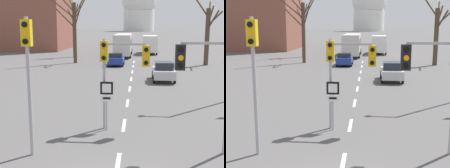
% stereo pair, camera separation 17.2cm
% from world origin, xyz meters
% --- Properties ---
extents(lane_stripe_0, '(0.16, 2.00, 0.01)m').
position_xyz_m(lane_stripe_0, '(0.00, 2.55, 0.00)').
color(lane_stripe_0, silver).
rests_on(lane_stripe_0, ground_plane).
extents(lane_stripe_1, '(0.16, 2.00, 0.01)m').
position_xyz_m(lane_stripe_1, '(0.00, 7.05, 0.00)').
color(lane_stripe_1, silver).
rests_on(lane_stripe_1, ground_plane).
extents(lane_stripe_2, '(0.16, 2.00, 0.01)m').
position_xyz_m(lane_stripe_2, '(0.00, 11.55, 0.00)').
color(lane_stripe_2, silver).
rests_on(lane_stripe_2, ground_plane).
extents(lane_stripe_3, '(0.16, 2.00, 0.01)m').
position_xyz_m(lane_stripe_3, '(0.00, 16.05, 0.00)').
color(lane_stripe_3, silver).
rests_on(lane_stripe_3, ground_plane).
extents(lane_stripe_4, '(0.16, 2.00, 0.01)m').
position_xyz_m(lane_stripe_4, '(0.00, 20.55, 0.00)').
color(lane_stripe_4, silver).
rests_on(lane_stripe_4, ground_plane).
extents(lane_stripe_5, '(0.16, 2.00, 0.01)m').
position_xyz_m(lane_stripe_5, '(0.00, 25.05, 0.00)').
color(lane_stripe_5, silver).
rests_on(lane_stripe_5, ground_plane).
extents(lane_stripe_6, '(0.16, 2.00, 0.01)m').
position_xyz_m(lane_stripe_6, '(0.00, 29.55, 0.00)').
color(lane_stripe_6, silver).
rests_on(lane_stripe_6, ground_plane).
extents(lane_stripe_7, '(0.16, 2.00, 0.01)m').
position_xyz_m(lane_stripe_7, '(0.00, 34.05, 0.00)').
color(lane_stripe_7, silver).
rests_on(lane_stripe_7, ground_plane).
extents(traffic_signal_centre_tall, '(2.30, 0.34, 4.31)m').
position_xyz_m(traffic_signal_centre_tall, '(-0.22, 6.48, 3.26)').
color(traffic_signal_centre_tall, '#9E9EA3').
rests_on(traffic_signal_centre_tall, ground_plane).
extents(traffic_signal_near_right, '(2.18, 0.34, 4.52)m').
position_xyz_m(traffic_signal_near_right, '(3.40, 3.88, 3.42)').
color(traffic_signal_near_right, '#9E9EA3').
rests_on(traffic_signal_near_right, ground_plane).
extents(traffic_signal_near_left, '(0.36, 0.34, 5.23)m').
position_xyz_m(traffic_signal_near_left, '(-3.35, 3.12, 3.64)').
color(traffic_signal_near_left, '#9E9EA3').
rests_on(traffic_signal_near_left, ground_plane).
extents(route_sign_post, '(0.60, 0.08, 2.39)m').
position_xyz_m(route_sign_post, '(-0.78, 6.25, 1.62)').
color(route_sign_post, '#9E9EA3').
rests_on(route_sign_post, ground_plane).
extents(sedan_near_left, '(1.97, 4.37, 1.63)m').
position_xyz_m(sedan_near_left, '(3.20, 77.45, 0.82)').
color(sedan_near_left, '#2D4C33').
rests_on(sedan_near_left, ground_plane).
extents(sedan_near_right, '(1.93, 3.90, 1.59)m').
position_xyz_m(sedan_near_right, '(-2.12, 30.19, 0.81)').
color(sedan_near_right, navy).
rests_on(sedan_near_right, ground_plane).
extents(sedan_mid_centre, '(1.93, 3.89, 1.72)m').
position_xyz_m(sedan_mid_centre, '(2.89, 19.86, 0.87)').
color(sedan_mid_centre, '#B7B7BC').
rests_on(sedan_mid_centre, ground_plane).
extents(city_bus, '(2.66, 10.80, 3.48)m').
position_xyz_m(city_bus, '(-1.85, 41.95, 2.05)').
color(city_bus, beige).
rests_on(city_bus, ground_plane).
extents(delivery_truck, '(2.44, 7.20, 3.14)m').
position_xyz_m(delivery_truck, '(2.48, 46.46, 1.70)').
color(delivery_truck, '#333842').
rests_on(delivery_truck, ground_plane).
extents(bare_tree_left_near, '(4.02, 3.86, 9.16)m').
position_xyz_m(bare_tree_left_near, '(-9.33, 39.92, 4.63)').
color(bare_tree_left_near, '#473828').
rests_on(bare_tree_left_near, ground_plane).
extents(bare_tree_right_near, '(3.47, 4.11, 8.70)m').
position_xyz_m(bare_tree_right_near, '(9.01, 31.64, 4.04)').
color(bare_tree_right_near, '#473828').
rests_on(bare_tree_right_near, ground_plane).
extents(bare_tree_left_far, '(4.26, 3.08, 9.29)m').
position_xyz_m(bare_tree_left_far, '(-7.74, 32.22, 4.47)').
color(bare_tree_left_far, '#473828').
rests_on(bare_tree_left_far, ground_plane).
extents(capitol_dome, '(26.38, 26.38, 37.26)m').
position_xyz_m(capitol_dome, '(0.00, 239.06, 18.15)').
color(capitol_dome, silver).
rests_on(capitol_dome, ground_plane).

